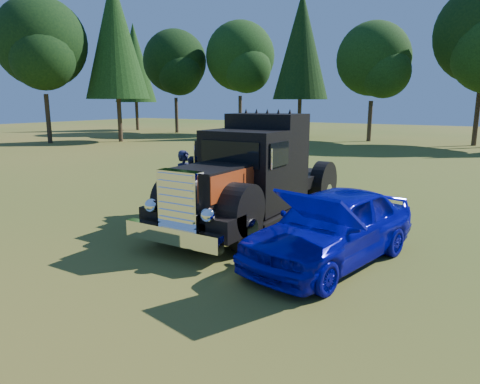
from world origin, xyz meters
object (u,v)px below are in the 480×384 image
hotrod_coupe (332,226)px  distant_teal_car (260,134)px  spectator_far (196,187)px  diamond_t_truck (251,178)px  spectator_near (185,182)px

hotrod_coupe → distant_teal_car: size_ratio=1.25×
spectator_far → distant_teal_car: bearing=61.9°
hotrod_coupe → spectator_far: size_ratio=2.71×
diamond_t_truck → distant_teal_car: diamond_t_truck is taller
diamond_t_truck → distant_teal_car: (-11.89, 21.91, -0.64)m
spectator_near → spectator_far: bearing=-103.0°
hotrod_coupe → spectator_near: spectator_near is taller
diamond_t_truck → distant_teal_car: size_ratio=1.84×
diamond_t_truck → hotrod_coupe: bearing=-29.6°
hotrod_coupe → diamond_t_truck: bearing=150.4°
spectator_near → diamond_t_truck: bearing=-78.4°
diamond_t_truck → spectator_far: bearing=-171.4°
hotrod_coupe → spectator_near: 5.53m
spectator_near → spectator_far: spectator_near is taller
spectator_near → distant_teal_car: size_ratio=0.49×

